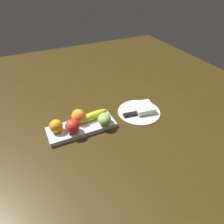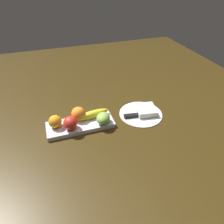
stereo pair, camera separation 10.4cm
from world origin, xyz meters
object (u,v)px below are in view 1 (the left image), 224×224
banana (93,116)px  orange_near_apple (56,126)px  fruit_tray (82,127)px  apple (72,126)px  orange_near_banana (79,116)px  knife (134,114)px  grape_bunch (104,119)px  folded_napkin (144,107)px  dinner_plate (139,111)px

banana → orange_near_apple: (-0.19, -0.01, 0.01)m
fruit_tray → apple: (-0.05, -0.03, 0.05)m
banana → orange_near_banana: 0.07m
orange_near_apple → knife: (0.41, -0.03, -0.04)m
apple → knife: apple is taller
grape_bunch → folded_napkin: (0.25, 0.03, -0.03)m
orange_near_apple → grape_bunch: size_ratio=0.80×
grape_bunch → knife: (0.18, 0.02, -0.04)m
fruit_tray → orange_near_apple: 0.13m
banana → orange_near_apple: bearing=174.0°
dinner_plate → knife: size_ratio=1.28×
fruit_tray → banana: banana is taller
orange_near_banana → grape_bunch: 0.13m
orange_near_apple → grape_bunch: orange_near_apple is taller
apple → folded_napkin: bearing=3.7°
banana → dinner_plate: size_ratio=0.77×
orange_near_apple → orange_near_banana: 0.12m
banana → folded_napkin: bearing=-14.0°
orange_near_apple → knife: bearing=-4.0°
apple → folded_napkin: 0.41m
orange_near_apple → orange_near_banana: orange_near_banana is taller
dinner_plate → knife: bearing=-160.0°
orange_near_banana → folded_napkin: 0.36m
fruit_tray → orange_near_banana: size_ratio=4.72×
orange_near_banana → dinner_plate: (0.33, -0.03, -0.05)m
knife → fruit_tray: bearing=-174.8°
grape_bunch → knife: grape_bunch is taller
banana → knife: banana is taller
apple → orange_near_apple: (-0.07, 0.04, -0.00)m
orange_near_apple → grape_bunch: bearing=-11.3°
folded_napkin → orange_near_banana: bearing=174.7°
apple → grape_bunch: bearing=-1.8°
dinner_plate → folded_napkin: (0.03, -0.00, 0.02)m
banana → dinner_plate: (0.26, -0.02, -0.04)m
dinner_plate → grape_bunch: bearing=-171.8°
banana → orange_near_banana: size_ratio=2.53×
grape_bunch → folded_napkin: bearing=7.2°
apple → orange_near_banana: size_ratio=0.96×
orange_near_banana → grape_bunch: bearing=-31.2°
fruit_tray → grape_bunch: 0.12m
dinner_plate → folded_napkin: bearing=-0.0°
fruit_tray → grape_bunch: size_ratio=4.20×
apple → dinner_plate: bearing=4.0°
grape_bunch → dinner_plate: bearing=8.2°
orange_near_banana → knife: orange_near_banana is taller
fruit_tray → apple: 0.07m
dinner_plate → orange_near_banana: bearing=174.3°
apple → folded_napkin: apple is taller
apple → banana: 0.13m
knife → orange_near_banana: bearing=178.7°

